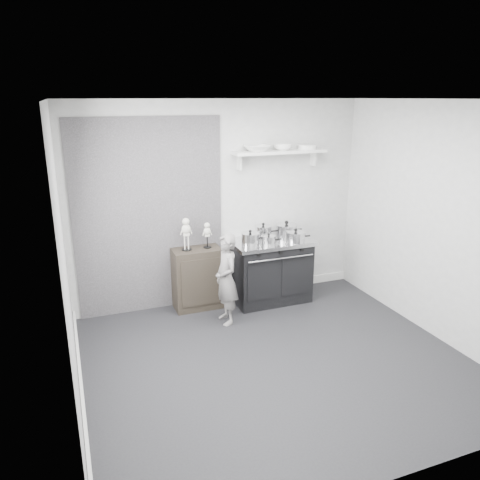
% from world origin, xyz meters
% --- Properties ---
extents(ground, '(4.00, 4.00, 0.00)m').
position_xyz_m(ground, '(0.00, 0.00, 0.00)').
color(ground, black).
rests_on(ground, ground).
extents(room_shell, '(4.02, 3.62, 2.71)m').
position_xyz_m(room_shell, '(-0.09, 0.15, 1.64)').
color(room_shell, '#A3A3A0').
rests_on(room_shell, ground).
extents(wall_shelf, '(1.30, 0.26, 0.24)m').
position_xyz_m(wall_shelf, '(0.80, 1.68, 2.01)').
color(wall_shelf, silver).
rests_on(wall_shelf, room_shell).
extents(stove, '(1.08, 0.68, 0.87)m').
position_xyz_m(stove, '(0.60, 1.48, 0.44)').
color(stove, black).
rests_on(stove, ground).
extents(side_cabinet, '(0.63, 0.37, 0.82)m').
position_xyz_m(side_cabinet, '(-0.40, 1.61, 0.41)').
color(side_cabinet, black).
rests_on(side_cabinet, ground).
extents(child, '(0.29, 0.43, 1.15)m').
position_xyz_m(child, '(-0.18, 1.05, 0.58)').
color(child, slate).
rests_on(child, ground).
extents(pot_front_left, '(0.33, 0.24, 0.20)m').
position_xyz_m(pot_front_left, '(0.27, 1.40, 0.95)').
color(pot_front_left, silver).
rests_on(pot_front_left, stove).
extents(pot_back_left, '(0.32, 0.23, 0.21)m').
position_xyz_m(pot_back_left, '(0.55, 1.62, 0.96)').
color(pot_back_left, silver).
rests_on(pot_back_left, stove).
extents(pot_back_right, '(0.39, 0.30, 0.22)m').
position_xyz_m(pot_back_right, '(0.89, 1.58, 0.95)').
color(pot_back_right, silver).
rests_on(pot_back_right, stove).
extents(pot_front_right, '(0.35, 0.26, 0.19)m').
position_xyz_m(pot_front_right, '(0.88, 1.29, 0.94)').
color(pot_front_right, silver).
rests_on(pot_front_right, stove).
extents(pot_front_center, '(0.27, 0.19, 0.15)m').
position_xyz_m(pot_front_center, '(0.50, 1.31, 0.93)').
color(pot_front_center, silver).
rests_on(pot_front_center, stove).
extents(skeleton_full, '(0.14, 0.09, 0.49)m').
position_xyz_m(skeleton_full, '(-0.53, 1.61, 1.07)').
color(skeleton_full, beige).
rests_on(skeleton_full, side_cabinet).
extents(skeleton_torso, '(0.11, 0.07, 0.39)m').
position_xyz_m(skeleton_torso, '(-0.25, 1.61, 1.02)').
color(skeleton_torso, beige).
rests_on(skeleton_torso, side_cabinet).
extents(bowl_large, '(0.34, 0.34, 0.08)m').
position_xyz_m(bowl_large, '(0.47, 1.67, 2.08)').
color(bowl_large, white).
rests_on(bowl_large, wall_shelf).
extents(bowl_small, '(0.24, 0.24, 0.07)m').
position_xyz_m(bowl_small, '(0.84, 1.67, 2.08)').
color(bowl_small, white).
rests_on(bowl_small, wall_shelf).
extents(plate_stack, '(0.25, 0.25, 0.06)m').
position_xyz_m(plate_stack, '(1.21, 1.67, 2.07)').
color(plate_stack, silver).
rests_on(plate_stack, wall_shelf).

